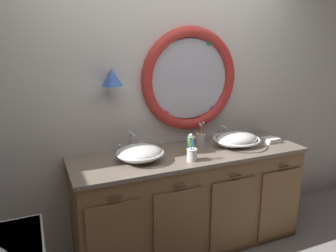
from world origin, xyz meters
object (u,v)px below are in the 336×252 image
object	(u,v)px
sink_basin_left	(140,153)
toothbrush_holder_right	(201,138)
toothbrush_holder_left	(192,154)
soap_dispenser	(190,145)
sink_basin_right	(237,139)
folded_hand_towel	(271,140)

from	to	relation	value
sink_basin_left	toothbrush_holder_right	world-z (taller)	toothbrush_holder_right
toothbrush_holder_left	soap_dispenser	xyz separation A→B (m)	(0.06, 0.16, 0.02)
toothbrush_holder_left	sink_basin_right	bearing A→B (deg)	16.58
sink_basin_right	toothbrush_holder_right	xyz separation A→B (m)	(-0.27, 0.18, -0.01)
toothbrush_holder_right	folded_hand_towel	size ratio (longest dim) A/B	1.47
soap_dispenser	folded_hand_towel	size ratio (longest dim) A/B	1.22
sink_basin_left	sink_basin_right	size ratio (longest dim) A/B	0.91
soap_dispenser	folded_hand_towel	xyz separation A→B (m)	(0.84, -0.02, -0.06)
toothbrush_holder_left	sink_basin_left	bearing A→B (deg)	157.24
folded_hand_towel	toothbrush_holder_left	bearing A→B (deg)	-171.30
folded_hand_towel	sink_basin_left	bearing A→B (deg)	179.07
sink_basin_right	soap_dispenser	world-z (taller)	soap_dispenser
sink_basin_left	soap_dispenser	world-z (taller)	soap_dispenser
sink_basin_right	folded_hand_towel	world-z (taller)	sink_basin_right
toothbrush_holder_right	folded_hand_towel	xyz separation A→B (m)	(0.64, -0.21, -0.04)
sink_basin_left	soap_dispenser	distance (m)	0.44
toothbrush_holder_right	soap_dispenser	bearing A→B (deg)	-137.58
sink_basin_right	folded_hand_towel	size ratio (longest dim) A/B	2.87
sink_basin_left	toothbrush_holder_left	size ratio (longest dim) A/B	1.76
sink_basin_left	sink_basin_right	xyz separation A→B (m)	(0.91, 0.00, 0.00)
sink_basin_left	toothbrush_holder_right	xyz separation A→B (m)	(0.65, 0.18, -0.01)
sink_basin_left	folded_hand_towel	world-z (taller)	sink_basin_left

